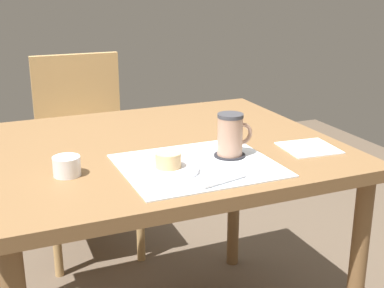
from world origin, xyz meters
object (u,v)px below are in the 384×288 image
pastry_plate (168,169)px  sugar_bowl (67,166)px  wooden_chair (84,145)px  pastry (168,160)px  dining_table (159,169)px  coffee_mug (231,134)px

pastry_plate → sugar_bowl: 0.26m
wooden_chair → sugar_bowl: bearing=78.2°
wooden_chair → pastry_plate: 1.08m
pastry → sugar_bowl: (-0.24, 0.08, -0.01)m
wooden_chair → pastry_plate: size_ratio=5.42×
dining_table → wooden_chair: 0.84m
coffee_mug → pastry: bearing=-167.4°
dining_table → wooden_chair: size_ratio=1.21×
sugar_bowl → pastry_plate: bearing=-19.3°
pastry_plate → sugar_bowl: size_ratio=2.27×
pastry → dining_table: bearing=76.6°
wooden_chair → pastry: 1.09m
dining_table → pastry: bearing=-103.4°
dining_table → pastry_plate: pastry_plate is taller
dining_table → coffee_mug: coffee_mug is taller
dining_table → coffee_mug: 0.28m
pastry_plate → pastry: pastry is taller
dining_table → pastry: 0.27m
pastry → coffee_mug: coffee_mug is taller
wooden_chair → coffee_mug: size_ratio=7.39×
pastry → sugar_bowl: 0.26m
wooden_chair → pastry_plate: wooden_chair is taller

